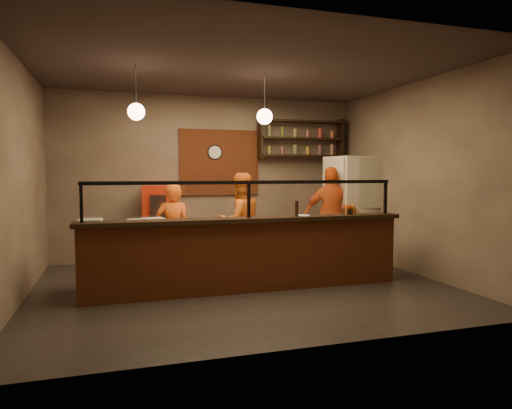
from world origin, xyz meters
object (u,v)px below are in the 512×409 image
object	(u,v)px
wall_clock	(215,152)
cook_left	(173,230)
pepper_mill	(297,209)
pizza_dough	(217,226)
red_cooler	(161,224)
fridge	(352,208)
cook_mid	(240,222)
condiment_caddy	(349,211)
cook_right	(332,215)

from	to	relation	value
wall_clock	cook_left	bearing A→B (deg)	-123.91
cook_left	pepper_mill	distance (m)	2.12
pizza_dough	red_cooler	bearing A→B (deg)	107.22
cook_left	fridge	size ratio (longest dim) A/B	0.76
wall_clock	pepper_mill	size ratio (longest dim) A/B	1.31
cook_mid	red_cooler	distance (m)	1.68
red_cooler	condiment_caddy	bearing A→B (deg)	-33.25
pizza_dough	pepper_mill	world-z (taller)	pepper_mill
pepper_mill	cook_right	bearing A→B (deg)	48.95
cook_mid	red_cooler	size ratio (longest dim) A/B	1.16
cook_mid	fridge	size ratio (longest dim) A/B	0.84
red_cooler	pepper_mill	xyz separation A→B (m)	(1.72, -2.49, 0.44)
cook_left	fridge	distance (m)	3.57
fridge	cook_left	bearing A→B (deg)	179.69
red_cooler	pepper_mill	bearing A→B (deg)	-46.20
cook_mid	red_cooler	bearing A→B (deg)	-53.68
cook_right	wall_clock	bearing A→B (deg)	-17.92
red_cooler	pepper_mill	distance (m)	3.05
cook_left	cook_right	size ratio (longest dim) A/B	0.84
wall_clock	fridge	size ratio (longest dim) A/B	0.15
pizza_dough	fridge	bearing A→B (deg)	23.90
cook_left	cook_mid	world-z (taller)	cook_mid
fridge	condiment_caddy	distance (m)	1.95
red_cooler	pizza_dough	world-z (taller)	red_cooler
cook_mid	cook_right	world-z (taller)	cook_right
cook_mid	fridge	distance (m)	2.42
pizza_dough	condiment_caddy	size ratio (longest dim) A/B	3.15
cook_mid	cook_right	bearing A→B (deg)	174.97
red_cooler	cook_mid	bearing A→B (deg)	-33.75
red_cooler	pizza_dough	bearing A→B (deg)	-63.62
fridge	pizza_dough	xyz separation A→B (m)	(-2.97, -1.32, -0.10)
cook_right	fridge	size ratio (longest dim) A/B	0.90
wall_clock	cook_mid	size ratio (longest dim) A/B	0.18
cook_left	red_cooler	xyz separation A→B (m)	(-0.08, 1.21, -0.03)
cook_left	red_cooler	world-z (taller)	cook_left
fridge	red_cooler	world-z (taller)	fridge
wall_clock	cook_left	distance (m)	2.27
cook_mid	red_cooler	world-z (taller)	cook_mid
wall_clock	condiment_caddy	size ratio (longest dim) A/B	1.81
pepper_mill	cook_mid	bearing A→B (deg)	110.05
fridge	cook_mid	bearing A→B (deg)	-178.16
wall_clock	fridge	world-z (taller)	wall_clock
wall_clock	red_cooler	world-z (taller)	wall_clock
condiment_caddy	fridge	bearing A→B (deg)	59.75
pizza_dough	pepper_mill	distance (m)	1.21
red_cooler	cook_right	bearing A→B (deg)	-8.25
red_cooler	pizza_dough	distance (m)	2.13
cook_mid	condiment_caddy	size ratio (longest dim) A/B	10.20
wall_clock	fridge	bearing A→B (deg)	-22.24
cook_left	pizza_dough	world-z (taller)	cook_left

